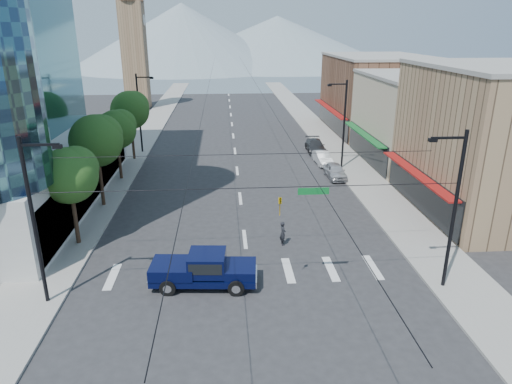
{
  "coord_description": "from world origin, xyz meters",
  "views": [
    {
      "loc": [
        -1.28,
        -22.5,
        13.76
      ],
      "look_at": [
        0.86,
        7.23,
        3.0
      ],
      "focal_mm": 32.0,
      "sensor_mm": 36.0,
      "label": 1
    }
  ],
  "objects_px": {
    "pickup_truck": "(203,269)",
    "pedestrian": "(283,233)",
    "parked_car_near": "(335,171)",
    "parked_car_far": "(315,146)",
    "parked_car_mid": "(322,158)"
  },
  "relations": [
    {
      "from": "pickup_truck",
      "to": "pedestrian",
      "type": "distance_m",
      "value": 7.02
    },
    {
      "from": "parked_car_near",
      "to": "parked_car_far",
      "type": "distance_m",
      "value": 9.92
    },
    {
      "from": "pickup_truck",
      "to": "pedestrian",
      "type": "bearing_deg",
      "value": 47.87
    },
    {
      "from": "parked_car_near",
      "to": "parked_car_mid",
      "type": "height_order",
      "value": "parked_car_near"
    },
    {
      "from": "pickup_truck",
      "to": "parked_car_near",
      "type": "relative_size",
      "value": 1.49
    },
    {
      "from": "parked_car_mid",
      "to": "pickup_truck",
      "type": "bearing_deg",
      "value": -119.2
    },
    {
      "from": "pickup_truck",
      "to": "parked_car_near",
      "type": "xyz_separation_m",
      "value": [
        12.01,
        18.82,
        -0.35
      ]
    },
    {
      "from": "parked_car_mid",
      "to": "pedestrian",
      "type": "bearing_deg",
      "value": -112.24
    },
    {
      "from": "pickup_truck",
      "to": "parked_car_far",
      "type": "relative_size",
      "value": 1.25
    },
    {
      "from": "pedestrian",
      "to": "pickup_truck",
      "type": "bearing_deg",
      "value": 126.18
    },
    {
      "from": "parked_car_mid",
      "to": "parked_car_far",
      "type": "bearing_deg",
      "value": 84.85
    },
    {
      "from": "pickup_truck",
      "to": "pedestrian",
      "type": "height_order",
      "value": "pickup_truck"
    },
    {
      "from": "pickup_truck",
      "to": "parked_car_mid",
      "type": "xyz_separation_m",
      "value": [
        11.8,
        23.71,
        -0.38
      ]
    },
    {
      "from": "pickup_truck",
      "to": "parked_car_far",
      "type": "height_order",
      "value": "pickup_truck"
    },
    {
      "from": "parked_car_near",
      "to": "pickup_truck",
      "type": "bearing_deg",
      "value": -123.98
    }
  ]
}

